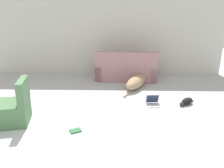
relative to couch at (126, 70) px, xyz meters
The scene contains 8 objects.
ground_plane 3.92m from the couch, 99.51° to the right, with size 20.00×20.00×0.00m, color #ADB2B7.
wall_back 1.36m from the couch, 135.39° to the left, with size 7.52×0.06×2.61m.
couch is the anchor object (origin of this frame).
dog 0.77m from the couch, 68.24° to the right, with size 0.85×1.58×0.32m.
cat 2.32m from the couch, 55.82° to the right, with size 0.42×0.37×0.15m.
laptop_open 2.03m from the couch, 74.60° to the right, with size 0.31×0.32×0.23m.
book_green 3.31m from the couch, 107.49° to the right, with size 0.24×0.21×0.02m.
side_chair 3.60m from the couch, 127.60° to the right, with size 0.74×0.73×0.84m.
Camera 1 is at (0.38, -2.64, 2.00)m, focal length 35.00 mm.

